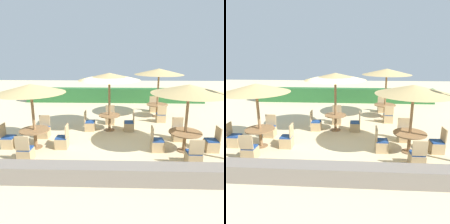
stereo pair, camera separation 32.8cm
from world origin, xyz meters
TOP-DOWN VIEW (x-y plane):
  - ground_plane at (0.00, 0.00)m, footprint 40.00×40.00m
  - hedge_row at (0.00, 6.79)m, footprint 13.00×0.70m
  - stone_border at (0.00, -3.65)m, footprint 10.00×0.56m
  - parasol_center at (-0.12, 0.65)m, footprint 2.77×2.77m
  - round_table_center at (-0.12, 0.65)m, footprint 0.99×0.99m
  - patio_chair_center_north at (-0.13, 1.65)m, footprint 0.46×0.46m
  - patio_chair_center_west at (-1.05, 0.59)m, footprint 0.46×0.46m
  - patio_chair_center_east at (0.81, 0.60)m, footprint 0.46×0.46m
  - parasol_front_left at (-2.86, -1.40)m, footprint 2.49×2.49m
  - round_table_front_left at (-2.86, -1.40)m, footprint 1.11×1.11m
  - patio_chair_front_left_west at (-3.90, -1.43)m, footprint 0.46×0.46m
  - patio_chair_front_left_south at (-2.81, -2.44)m, footprint 0.46×0.46m
  - patio_chair_front_left_east at (-1.83, -1.39)m, footprint 0.46×0.46m
  - patio_chair_front_left_north at (-2.90, -0.33)m, footprint 0.46×0.46m
  - parasol_front_right at (2.73, -1.53)m, footprint 2.65×2.65m
  - round_table_front_right at (2.73, -1.53)m, footprint 1.18×1.18m
  - patio_chair_front_right_north at (2.78, -0.47)m, footprint 0.46×0.46m
  - patio_chair_front_right_south at (2.74, -2.55)m, footprint 0.46×0.46m
  - patio_chair_front_right_west at (1.73, -1.54)m, footprint 0.46×0.46m
  - patio_chair_front_right_east at (3.75, -1.50)m, footprint 0.46×0.46m
  - parasol_back_right at (2.48, 3.03)m, footprint 2.68×2.68m
  - round_table_back_right at (2.48, 3.03)m, footprint 1.19×1.19m
  - patio_chair_back_right_north at (2.45, 4.12)m, footprint 0.46×0.46m
  - patio_chair_back_right_south at (2.53, 2.02)m, footprint 0.46×0.46m

SIDE VIEW (x-z plane):
  - ground_plane at x=0.00m, z-range 0.00..0.00m
  - stone_border at x=0.00m, z-range 0.00..0.52m
  - patio_chair_center_north at x=-0.13m, z-range -0.20..0.73m
  - patio_chair_center_west at x=-1.05m, z-range -0.20..0.73m
  - patio_chair_center_east at x=0.81m, z-range -0.20..0.73m
  - patio_chair_front_left_west at x=-3.90m, z-range -0.20..0.73m
  - patio_chair_front_left_south at x=-2.81m, z-range -0.20..0.73m
  - patio_chair_front_left_east at x=-1.83m, z-range -0.20..0.73m
  - patio_chair_front_left_north at x=-2.90m, z-range -0.20..0.73m
  - patio_chair_front_right_north at x=2.78m, z-range -0.20..0.73m
  - patio_chair_front_right_south at x=2.74m, z-range -0.20..0.73m
  - patio_chair_front_right_west at x=1.73m, z-range -0.20..0.73m
  - patio_chair_front_right_east at x=3.75m, z-range -0.20..0.73m
  - patio_chair_back_right_north at x=2.45m, z-range -0.20..0.73m
  - patio_chair_back_right_south at x=2.53m, z-range -0.20..0.73m
  - hedge_row at x=0.00m, z-range 0.00..1.03m
  - round_table_center at x=-0.12m, z-range 0.20..0.95m
  - round_table_front_left at x=-2.86m, z-range 0.22..0.94m
  - round_table_back_right at x=2.48m, z-range 0.23..0.95m
  - round_table_front_right at x=2.73m, z-range 0.23..0.98m
  - parasol_front_left at x=-2.86m, z-range 1.05..3.50m
  - parasol_front_right at x=2.73m, z-range 1.07..3.54m
  - parasol_center at x=-0.12m, z-range 1.16..3.84m
  - parasol_back_right at x=2.48m, z-range 1.18..3.89m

